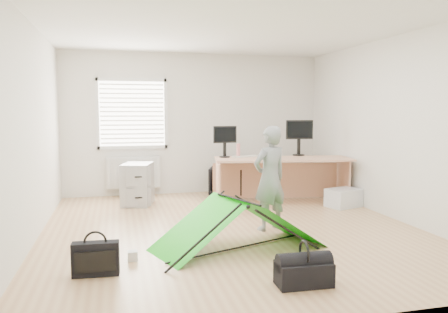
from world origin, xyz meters
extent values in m
plane|color=tan|center=(0.00, 0.00, 0.00)|extent=(5.50, 5.50, 0.00)
cube|color=silver|center=(0.00, 2.75, 1.35)|extent=(5.00, 0.02, 2.70)
cube|color=silver|center=(-1.20, 2.71, 1.55)|extent=(1.20, 0.06, 1.20)
cube|color=silver|center=(-1.20, 2.67, 0.45)|extent=(1.00, 0.12, 0.60)
cube|color=tan|center=(1.28, 1.36, 0.40)|extent=(2.42, 1.11, 0.80)
cube|color=#9EA0A3|center=(-1.17, 1.86, 0.36)|extent=(0.61, 0.72, 0.71)
cube|color=black|center=(0.33, 1.69, 1.00)|extent=(0.43, 0.14, 0.40)
cube|color=black|center=(1.71, 1.68, 1.03)|extent=(0.50, 0.16, 0.47)
cube|color=beige|center=(0.70, 1.65, 0.81)|extent=(0.48, 0.26, 0.02)
cylinder|color=#D37876|center=(0.58, 1.70, 0.91)|extent=(0.08, 0.08, 0.24)
imported|color=black|center=(0.50, 2.20, 0.29)|extent=(0.79, 0.80, 0.57)
imported|color=slate|center=(0.49, -0.19, 0.70)|extent=(0.59, 0.49, 1.41)
cube|color=silver|center=(2.18, 0.85, 0.15)|extent=(0.63, 0.53, 0.30)
cube|color=#1C7A73|center=(-1.20, 2.54, 0.20)|extent=(0.37, 0.27, 0.40)
cube|color=black|center=(-1.72, -1.35, 0.17)|extent=(0.45, 0.17, 0.33)
cube|color=silver|center=(-1.36, -1.00, 0.05)|extent=(0.11, 0.11, 0.10)
cube|color=black|center=(0.15, -2.06, 0.11)|extent=(0.52, 0.28, 0.22)
camera|label=1|loc=(-1.49, -5.66, 1.61)|focal=35.00mm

